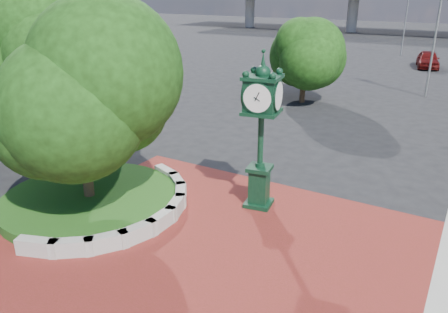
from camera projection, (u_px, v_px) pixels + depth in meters
ground at (209, 244)px, 13.17m from camera, size 200.00×200.00×0.00m
plaza at (190, 260)px, 12.36m from camera, size 12.00×12.00×0.04m
planter_wall at (140, 214)px, 14.36m from camera, size 2.96×6.77×0.54m
grass_bed at (90, 200)px, 15.47m from camera, size 6.10×6.10×0.40m
tree_planter at (78, 103)px, 14.20m from camera, size 5.20×5.20×6.33m
tree_northwest at (43, 54)px, 21.86m from camera, size 5.60×5.60×6.93m
tree_street at (305, 54)px, 28.35m from camera, size 4.40×4.40×5.45m
post_clock at (261, 126)px, 14.43m from camera, size 1.27×1.27×5.37m
parked_car at (428, 59)px, 41.94m from camera, size 2.73×4.95×1.59m
street_lamp_near at (440, 25)px, 29.09m from camera, size 1.83×0.74×8.42m
street_lamp_far at (409, 9)px, 47.85m from camera, size 1.89×0.74×8.64m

